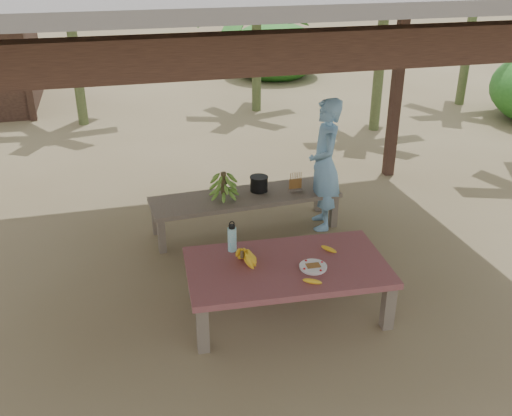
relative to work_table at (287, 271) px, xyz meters
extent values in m
plane|color=brown|center=(-0.33, 0.58, -0.43)|extent=(80.00, 80.00, 0.00)
cube|color=black|center=(2.47, 2.88, 0.92)|extent=(0.13, 0.13, 2.70)
cube|color=black|center=(-0.33, -1.72, 2.27)|extent=(5.80, 0.14, 0.18)
cube|color=brown|center=(-0.84, -0.37, -0.21)|extent=(0.11, 0.11, 0.44)
cube|color=brown|center=(0.79, -0.47, -0.21)|extent=(0.11, 0.11, 0.44)
cube|color=brown|center=(-0.79, 0.47, -0.21)|extent=(0.11, 0.11, 0.44)
cube|color=brown|center=(0.84, 0.37, -0.21)|extent=(0.11, 0.11, 0.44)
cube|color=maroon|center=(0.00, 0.00, 0.04)|extent=(1.86, 1.11, 0.06)
cube|color=brown|center=(-1.00, 1.39, -0.23)|extent=(0.08, 0.08, 0.40)
cube|color=brown|center=(1.06, 1.50, -0.23)|extent=(0.08, 0.08, 0.40)
cube|color=brown|center=(-1.02, 1.85, -0.23)|extent=(0.08, 0.08, 0.40)
cube|color=brown|center=(1.04, 1.96, -0.23)|extent=(0.08, 0.08, 0.40)
cube|color=brown|center=(0.02, 1.68, -0.01)|extent=(2.23, 0.72, 0.05)
cylinder|color=white|center=(0.20, -0.13, 0.07)|extent=(0.23, 0.23, 0.01)
cylinder|color=white|center=(0.20, -0.13, 0.09)|extent=(0.25, 0.25, 0.02)
cube|color=brown|center=(0.20, -0.13, 0.09)|extent=(0.13, 0.09, 0.02)
ellipsoid|color=yellow|center=(0.11, -0.35, 0.09)|extent=(0.17, 0.11, 0.04)
ellipsoid|color=yellow|center=(0.45, 0.13, 0.09)|extent=(0.14, 0.15, 0.04)
cylinder|color=#43C2D3|center=(-0.42, 0.37, 0.18)|extent=(0.08, 0.08, 0.24)
cylinder|color=black|center=(-0.42, 0.37, 0.32)|extent=(0.06, 0.06, 0.03)
torus|color=black|center=(-0.42, 0.37, 0.35)|extent=(0.05, 0.01, 0.05)
cylinder|color=black|center=(0.21, 1.77, 0.10)|extent=(0.20, 0.20, 0.17)
imported|color=#70A5D4|center=(0.94, 1.56, 0.35)|extent=(0.48, 0.63, 1.56)
cylinder|color=#596638|center=(3.20, 4.92, 1.13)|extent=(0.18, 0.18, 3.14)
cylinder|color=#596638|center=(1.46, 6.68, 0.79)|extent=(0.18, 0.18, 2.45)
cylinder|color=#596638|center=(-1.91, 6.58, 1.10)|extent=(0.18, 0.18, 3.06)
cylinder|color=#596638|center=(5.70, 6.08, 1.24)|extent=(0.18, 0.18, 3.34)
camera|label=1|loc=(-1.38, -4.20, 2.73)|focal=40.00mm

